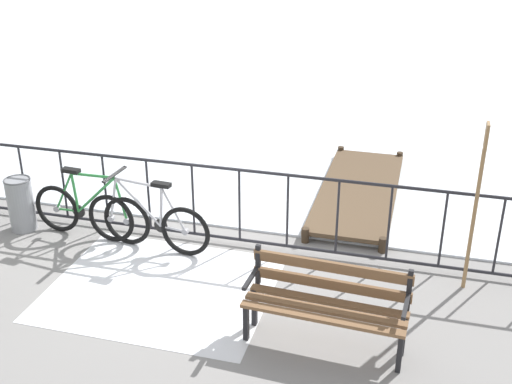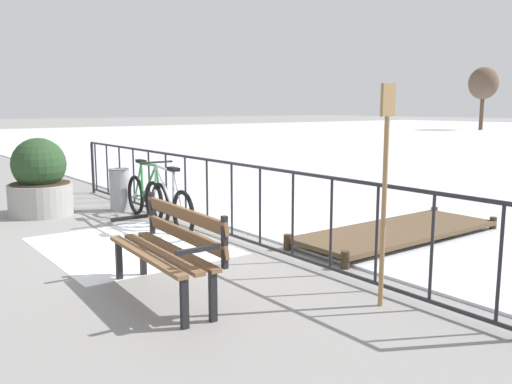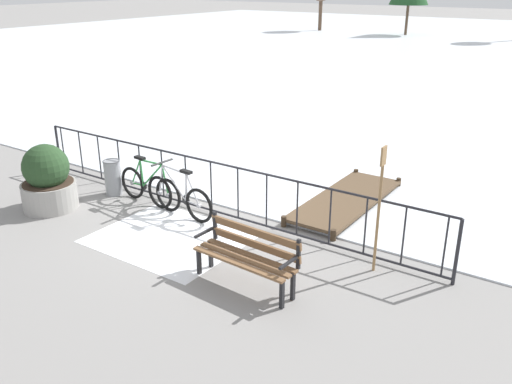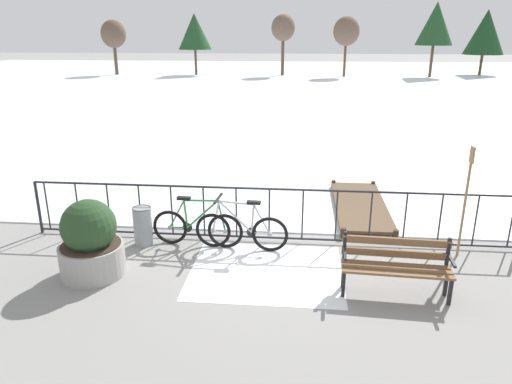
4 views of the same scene
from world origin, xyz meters
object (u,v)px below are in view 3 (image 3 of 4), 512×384
object	(u,v)px
bicycle_near_railing	(150,187)
bicycle_second	(179,197)
park_bench	(248,252)
trash_bin	(113,177)
oar_upright	(379,202)
planter_with_shrub	(48,180)

from	to	relation	value
bicycle_near_railing	bicycle_second	size ratio (longest dim) A/B	1.00
bicycle_near_railing	park_bench	xyz separation A→B (m)	(3.31, -1.36, 0.14)
bicycle_near_railing	bicycle_second	world-z (taller)	same
trash_bin	oar_upright	world-z (taller)	oar_upright
bicycle_near_railing	bicycle_second	xyz separation A→B (m)	(0.83, -0.07, 0.00)
trash_bin	planter_with_shrub	bearing A→B (deg)	-110.89
bicycle_second	oar_upright	bearing A→B (deg)	1.65
park_bench	planter_with_shrub	world-z (taller)	planter_with_shrub
bicycle_second	park_bench	distance (m)	2.80
park_bench	oar_upright	world-z (taller)	oar_upright
trash_bin	oar_upright	xyz separation A→B (m)	(5.70, 0.07, 0.76)
bicycle_near_railing	trash_bin	size ratio (longest dim) A/B	2.34
bicycle_near_railing	planter_with_shrub	xyz separation A→B (m)	(-1.47, -1.22, 0.21)
park_bench	planter_with_shrub	distance (m)	4.79
oar_upright	trash_bin	bearing A→B (deg)	-179.30
trash_bin	oar_upright	size ratio (longest dim) A/B	0.37
trash_bin	bicycle_second	bearing A→B (deg)	-1.29
bicycle_second	trash_bin	bearing A→B (deg)	178.71
bicycle_near_railing	planter_with_shrub	size ratio (longest dim) A/B	1.33
bicycle_near_railing	park_bench	size ratio (longest dim) A/B	1.05
bicycle_second	planter_with_shrub	bearing A→B (deg)	-153.37
bicycle_second	oar_upright	world-z (taller)	oar_upright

